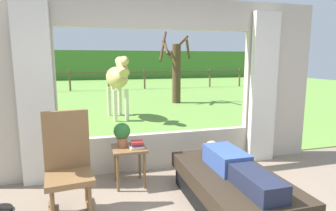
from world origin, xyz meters
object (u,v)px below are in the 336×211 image
reclining_person (235,166)px  book_stack (137,145)px  rocking_chair (68,165)px  horse (117,78)px  recliner_sofa (231,190)px  side_table (129,154)px  potted_plant (122,133)px  pasture_tree (176,69)px

reclining_person → book_stack: (-0.93, 0.90, 0.04)m
book_stack → rocking_chair: bearing=-151.6°
reclining_person → horse: 5.32m
recliner_sofa → reclining_person: 0.31m
reclining_person → side_table: size_ratio=2.75×
recliner_sofa → potted_plant: 1.55m
side_table → pasture_tree: bearing=67.8°
reclining_person → pasture_tree: 7.80m
horse → pasture_tree: pasture_tree is taller
recliner_sofa → potted_plant: bearing=138.3°
recliner_sofa → pasture_tree: pasture_tree is taller
rocking_chair → side_table: size_ratio=2.15×
book_stack → reclining_person: bearing=-44.1°
reclining_person → book_stack: bearing=135.8°
rocking_chair → book_stack: rocking_chair is taller
reclining_person → book_stack: size_ratio=7.24×
reclining_person → book_stack: 1.29m
side_table → book_stack: size_ratio=2.63×
horse → pasture_tree: size_ratio=0.67×
recliner_sofa → rocking_chair: 1.82m
side_table → pasture_tree: pasture_tree is taller
recliner_sofa → book_stack: size_ratio=8.62×
book_stack → horse: 4.37m
side_table → pasture_tree: (2.70, 6.61, 0.87)m
horse → recliner_sofa: bearing=91.5°
side_table → potted_plant: bearing=143.1°
rocking_chair → reclining_person: bearing=-21.2°
rocking_chair → side_table: bearing=28.5°
horse → pasture_tree: 3.37m
side_table → horse: bearing=86.2°
recliner_sofa → side_table: 1.39m
pasture_tree → horse: bearing=-135.8°
recliner_sofa → potted_plant: potted_plant is taller
potted_plant → horse: size_ratio=0.18×
recliner_sofa → book_stack: book_stack is taller
rocking_chair → side_table: rocking_chair is taller
recliner_sofa → rocking_chair: rocking_chair is taller
recliner_sofa → side_table: size_ratio=3.27×
recliner_sofa → pasture_tree: 7.79m
recliner_sofa → rocking_chair: bearing=166.8°
rocking_chair → book_stack: size_ratio=5.67×
reclining_person → side_table: bearing=136.5°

